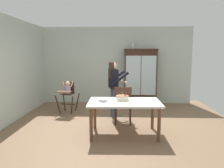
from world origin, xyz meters
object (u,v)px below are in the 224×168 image
object	(u,v)px
high_chair_with_toddler	(68,91)
birthday_cake	(122,98)
china_cabinet	(140,77)
serving_bowl	(103,100)
ceramic_vase	(133,45)
dining_chair_far_side	(123,103)
adult_person	(114,83)
dining_table	(124,106)

from	to	relation	value
high_chair_with_toddler	birthday_cake	size ratio (longest dim) A/B	3.39
china_cabinet	birthday_cake	distance (m)	2.84
serving_bowl	ceramic_vase	bearing A→B (deg)	74.73
dining_chair_far_side	ceramic_vase	bearing A→B (deg)	-97.98
ceramic_vase	serving_bowl	world-z (taller)	ceramic_vase
adult_person	birthday_cake	size ratio (longest dim) A/B	5.47
high_chair_with_toddler	birthday_cake	xyz separation A→B (m)	(1.63, -1.63, 0.14)
china_cabinet	birthday_cake	size ratio (longest dim) A/B	6.90
china_cabinet	dining_table	xyz separation A→B (m)	(-0.60, -2.87, -0.32)
adult_person	birthday_cake	bearing A→B (deg)	174.38
high_chair_with_toddler	dining_table	size ratio (longest dim) A/B	0.61
adult_person	china_cabinet	bearing A→B (deg)	-46.05
dining_table	serving_bowl	world-z (taller)	serving_bowl
ceramic_vase	adult_person	xyz separation A→B (m)	(-0.61, -1.55, -1.08)
high_chair_with_toddler	dining_chair_far_side	size ratio (longest dim) A/B	0.99
dining_chair_far_side	birthday_cake	bearing A→B (deg)	88.90
ceramic_vase	high_chair_with_toddler	bearing A→B (deg)	-150.49
birthday_cake	dining_table	bearing A→B (deg)	-68.15
ceramic_vase	high_chair_with_toddler	distance (m)	2.69
high_chair_with_toddler	birthday_cake	world-z (taller)	high_chair_with_toddler
china_cabinet	dining_chair_far_side	xyz separation A→B (m)	(-0.62, -2.18, -0.42)
ceramic_vase	dining_table	world-z (taller)	ceramic_vase
dining_table	birthday_cake	world-z (taller)	birthday_cake
china_cabinet	high_chair_with_toddler	world-z (taller)	china_cabinet
serving_bowl	dining_chair_far_side	size ratio (longest dim) A/B	0.19
china_cabinet	adult_person	world-z (taller)	china_cabinet
high_chair_with_toddler	serving_bowl	world-z (taller)	high_chair_with_toddler
china_cabinet	dining_table	size ratio (longest dim) A/B	1.24
china_cabinet	birthday_cake	bearing A→B (deg)	-103.08
ceramic_vase	serving_bowl	xyz separation A→B (m)	(-0.79, -2.90, -1.28)
birthday_cake	dining_chair_far_side	xyz separation A→B (m)	(0.02, 0.58, -0.24)
high_chair_with_toddler	dining_chair_far_side	bearing A→B (deg)	-23.21
china_cabinet	birthday_cake	xyz separation A→B (m)	(-0.64, -2.76, -0.18)
high_chair_with_toddler	birthday_cake	bearing A→B (deg)	-35.77
china_cabinet	high_chair_with_toddler	bearing A→B (deg)	-153.51
birthday_cake	serving_bowl	xyz separation A→B (m)	(-0.42, -0.14, -0.03)
ceramic_vase	adult_person	distance (m)	1.99
birthday_cake	dining_chair_far_side	bearing A→B (deg)	87.71
dining_table	serving_bowl	bearing A→B (deg)	-176.04
china_cabinet	adult_person	size ratio (longest dim) A/B	1.26
birthday_cake	dining_chair_far_side	size ratio (longest dim) A/B	0.29
adult_person	serving_bowl	world-z (taller)	adult_person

